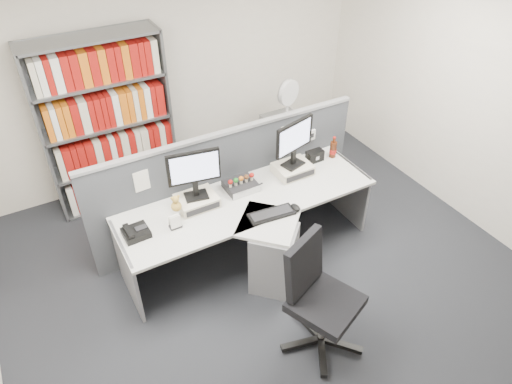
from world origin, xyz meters
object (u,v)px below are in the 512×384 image
filing_cabinet (286,144)px  office_chair (317,294)px  cola_bottle (333,149)px  desktop_pc (241,186)px  monitor_right (294,140)px  desk_fan (288,96)px  monitor_left (194,171)px  shelving_unit (107,127)px  keyboard (271,214)px  speaker (315,156)px  desk_phone (135,232)px  mouse (295,208)px  desk_calendar (175,223)px  desk (259,232)px

filing_cabinet → office_chair: office_chair is taller
cola_bottle → desktop_pc: bearing=-178.7°
monitor_right → desk_fan: bearing=60.7°
monitor_left → shelving_unit: bearing=106.3°
keyboard → cola_bottle: (1.11, 0.53, 0.08)m
keyboard → filing_cabinet: keyboard is taller
cola_bottle → desk_fan: 1.00m
speaker → desk_phone: bearing=-174.3°
monitor_right → mouse: (-0.31, -0.53, -0.38)m
cola_bottle → speaker: bearing=171.9°
desk_phone → cola_bottle: size_ratio=0.93×
desk_phone → desk_fan: desk_fan is taller
desk_calendar → filing_cabinet: 2.36m
monitor_right → desk_phone: size_ratio=2.19×
shelving_unit → office_chair: (0.88, -2.86, -0.40)m
desktop_pc → desk_fan: (1.18, 1.00, 0.28)m
filing_cabinet → mouse: bearing=-119.6°
desk_calendar → monitor_left: bearing=33.5°
mouse → desk_fan: (0.88, 1.54, 0.30)m
monitor_left → desk_calendar: monitor_left is taller
monitor_right → desk_fan: size_ratio=0.94×
monitor_right → office_chair: (-0.65, -1.39, -0.55)m
mouse → desk_calendar: (-1.10, 0.32, 0.03)m
keyboard → desk_calendar: size_ratio=3.43×
keyboard → mouse: (0.24, -0.04, 0.01)m
mouse → filing_cabinet: bearing=60.4°
desk → desk_fan: desk_fan is taller
monitor_right → keyboard: bearing=-138.5°
desk_phone → desktop_pc: bearing=7.5°
monitor_left → shelving_unit: shelving_unit is taller
desk → cola_bottle: size_ratio=10.29×
keyboard → mouse: bearing=-9.0°
desk_fan → shelving_unit: bearing=167.9°
desk → cola_bottle: (1.18, 0.43, 0.36)m
shelving_unit → desk_phone: bearing=-98.1°
monitor_left → speaker: monitor_left is taller
desktop_pc → keyboard: desktop_pc is taller
desk_phone → cola_bottle: cola_bottle is taller
mouse → office_chair: 0.95m
speaker → shelving_unit: 2.33m
desktop_pc → keyboard: size_ratio=0.66×
keyboard → desk: bearing=127.2°
monitor_left → cola_bottle: size_ratio=2.01×
keyboard → shelving_unit: (-0.98, 1.95, 0.24)m
monitor_right → desktop_pc: size_ratio=1.68×
mouse → desk_phone: size_ratio=0.52×
desk_phone → speaker: 2.10m
desk_calendar → shelving_unit: shelving_unit is taller
mouse → desk: bearing=156.2°
speaker → desk: bearing=-154.5°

